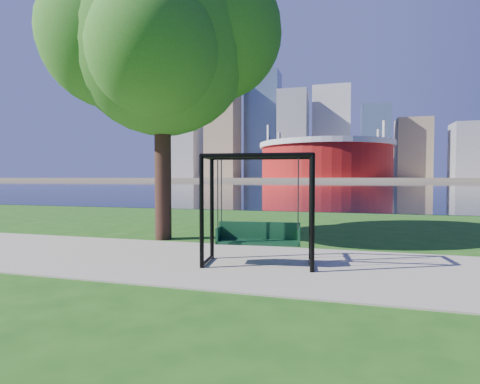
% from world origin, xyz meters
% --- Properties ---
extents(ground, '(900.00, 900.00, 0.00)m').
position_xyz_m(ground, '(0.00, 0.00, 0.00)').
color(ground, '#1E5114').
rests_on(ground, ground).
extents(path, '(120.00, 4.00, 0.03)m').
position_xyz_m(path, '(0.00, -0.50, 0.01)').
color(path, '#9E937F').
rests_on(path, ground).
extents(river, '(900.00, 180.00, 0.02)m').
position_xyz_m(river, '(0.00, 102.00, 0.01)').
color(river, black).
rests_on(river, ground).
extents(far_bank, '(900.00, 228.00, 2.00)m').
position_xyz_m(far_bank, '(0.00, 306.00, 1.00)').
color(far_bank, '#937F60').
rests_on(far_bank, ground).
extents(stadium, '(83.00, 83.00, 32.00)m').
position_xyz_m(stadium, '(-10.00, 235.00, 14.23)').
color(stadium, maroon).
rests_on(stadium, far_bank).
extents(skyline, '(392.00, 66.00, 96.50)m').
position_xyz_m(skyline, '(-4.27, 319.39, 35.89)').
color(skyline, gray).
rests_on(skyline, far_bank).
extents(swing, '(2.33, 1.22, 2.29)m').
position_xyz_m(swing, '(0.60, -0.57, 1.11)').
color(swing, black).
rests_on(swing, ground).
extents(park_tree, '(6.75, 6.10, 8.38)m').
position_xyz_m(park_tree, '(-2.92, 2.01, 5.82)').
color(park_tree, black).
rests_on(park_tree, ground).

